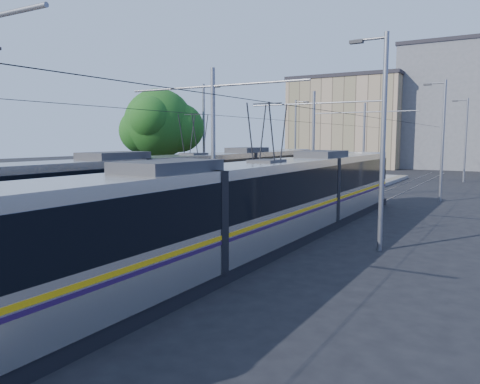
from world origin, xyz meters
The scene contains 13 objects.
ground centered at (0.00, 0.00, 0.00)m, with size 160.00×160.00×0.00m, color black.
platform centered at (0.00, 17.00, 0.15)m, with size 4.00×50.00×0.30m, color gray.
tactile_strip_left centered at (-1.45, 17.00, 0.30)m, with size 0.70×50.00×0.01m, color gray.
tactile_strip_right centered at (1.45, 17.00, 0.30)m, with size 0.70×50.00×0.01m, color gray.
rails centered at (0.00, 17.00, 0.02)m, with size 8.71×70.00×0.03m.
tram_left centered at (-3.60, 11.43, 1.71)m, with size 2.43×29.79×5.50m.
tram_right centered at (3.60, 6.27, 1.86)m, with size 2.43×29.26×5.50m.
catenary centered at (0.00, 14.15, 4.52)m, with size 9.20×70.00×7.00m.
street_lamps centered at (0.00, 21.00, 4.18)m, with size 15.18×38.22×8.00m.
shelter centered at (0.54, 12.14, 1.52)m, with size 0.70×1.08×2.32m.
tree centered at (-9.16, 15.67, 5.12)m, with size 5.21×4.82×7.57m.
building_left centered at (-10.00, 60.00, 6.59)m, with size 16.32×12.24×13.15m.
building_centre centered at (6.00, 64.00, 8.56)m, with size 18.36×14.28×17.11m.
Camera 1 is at (11.74, -9.52, 4.20)m, focal length 35.00 mm.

